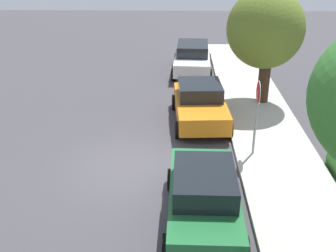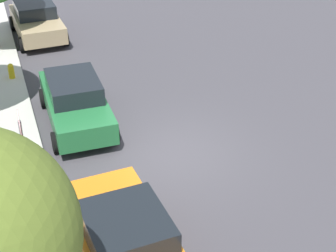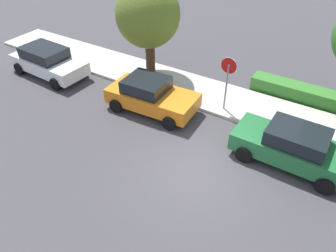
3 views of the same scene
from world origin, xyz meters
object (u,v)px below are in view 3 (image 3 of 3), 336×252
Objects in this scene: parked_car_white at (48,61)px; street_tree_mid_block at (148,15)px; stop_sign at (228,76)px; parked_car_orange at (151,95)px; parked_car_green at (293,146)px.

street_tree_mid_block reaches higher than parked_car_white.
stop_sign is 9.71m from parked_car_white.
parked_car_white is at bearing -169.36° from stop_sign.
stop_sign is 3.50m from parked_car_orange.
parked_car_orange is 6.59m from parked_car_white.
stop_sign is 4.11m from parked_car_green.
parked_car_green is 13.01m from parked_car_white.
street_tree_mid_block is (-8.33, 2.87, 2.50)m from parked_car_green.
stop_sign reaches higher than parked_car_green.
street_tree_mid_block reaches higher than parked_car_green.
parked_car_orange is 0.95× the size of parked_car_white.
parked_car_green is 9.16m from street_tree_mid_block.
stop_sign is at bearing 10.64° from parked_car_white.
street_tree_mid_block is at bearing 161.02° from parked_car_green.
parked_car_white is 0.89× the size of street_tree_mid_block.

